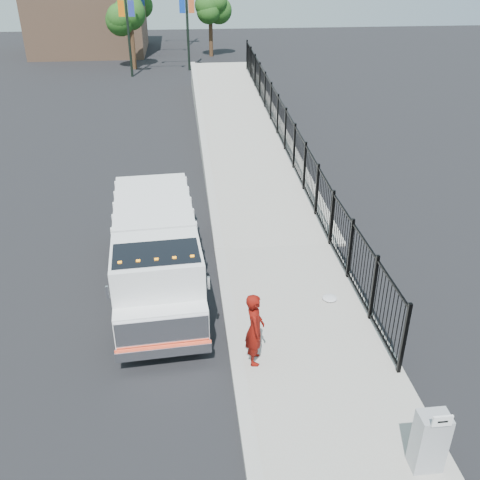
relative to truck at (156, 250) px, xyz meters
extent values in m
plane|color=black|center=(1.84, -2.06, -1.31)|extent=(120.00, 120.00, 0.00)
cube|color=#9E998E|center=(3.76, -4.06, -1.25)|extent=(3.55, 12.00, 0.12)
cube|color=#ADAAA3|center=(1.84, -4.06, -1.23)|extent=(0.30, 12.00, 0.16)
cube|color=#9E998E|center=(3.96, 13.94, -1.31)|extent=(3.95, 24.06, 3.19)
cube|color=black|center=(5.39, 9.94, -0.41)|extent=(0.10, 28.00, 1.80)
cube|color=black|center=(-0.02, 0.34, -0.82)|extent=(1.27, 6.14, 0.20)
cube|color=white|center=(0.11, -1.72, 0.08)|extent=(2.22, 2.10, 1.79)
cube|color=white|center=(0.18, -2.83, -0.37)|extent=(2.14, 0.76, 0.90)
cube|color=silver|center=(0.20, -3.17, -0.37)|extent=(2.06, 0.20, 0.76)
cube|color=silver|center=(0.20, -3.24, -0.82)|extent=(2.16, 0.29, 0.25)
cube|color=#F24120|center=(0.20, -3.24, -0.68)|extent=(2.15, 0.18, 0.05)
cube|color=black|center=(0.12, -1.94, 0.62)|extent=(2.04, 1.29, 0.76)
cube|color=white|center=(-0.09, 1.51, 0.08)|extent=(2.38, 3.89, 1.52)
cube|color=silver|center=(-0.96, -2.68, 0.48)|extent=(0.06, 0.06, 0.31)
cube|color=silver|center=(1.28, -2.54, 0.48)|extent=(0.06, 0.06, 0.31)
cube|color=orange|center=(-0.67, -2.30, 0.99)|extent=(0.09, 0.08, 0.05)
cube|color=orange|center=(-0.26, -2.28, 0.99)|extent=(0.09, 0.08, 0.05)
cube|color=orange|center=(0.14, -2.25, 0.99)|extent=(0.09, 0.08, 0.05)
cube|color=orange|center=(0.54, -2.23, 0.99)|extent=(0.09, 0.08, 0.05)
cube|color=orange|center=(0.94, -2.20, 0.99)|extent=(0.09, 0.08, 0.05)
cylinder|color=black|center=(-0.79, -2.40, -0.86)|extent=(0.34, 0.91, 0.90)
cylinder|color=black|center=(1.08, -2.28, -0.86)|extent=(0.34, 0.91, 0.90)
cylinder|color=black|center=(-1.07, 1.98, -0.86)|extent=(0.34, 0.91, 0.90)
cylinder|color=black|center=(0.81, 2.10, -0.86)|extent=(0.34, 0.91, 0.90)
cylinder|color=black|center=(-1.13, 2.97, -0.86)|extent=(0.34, 0.91, 0.90)
cylinder|color=black|center=(0.75, 3.08, -0.86)|extent=(0.34, 0.91, 0.90)
imported|color=#630B06|center=(2.24, -3.33, -0.30)|extent=(0.47, 0.68, 1.79)
cube|color=gray|center=(4.94, -6.50, -0.57)|extent=(0.55, 0.40, 1.25)
cube|color=white|center=(4.94, -6.72, 0.17)|extent=(0.35, 0.04, 0.22)
ellipsoid|color=silver|center=(4.59, -1.14, -1.14)|extent=(0.40, 0.40, 0.10)
cylinder|color=black|center=(-2.71, 29.77, 2.69)|extent=(0.18, 0.18, 8.00)
cube|color=navy|center=(-2.36, 29.77, 3.49)|extent=(0.45, 0.04, 1.10)
cube|color=#D35F0C|center=(-3.06, 29.77, 3.49)|extent=(0.45, 0.04, 1.10)
cylinder|color=black|center=(1.70, 31.84, 2.69)|extent=(0.18, 0.18, 8.00)
cube|color=#C75024|center=(2.05, 31.84, 3.49)|extent=(0.45, 0.04, 1.10)
cube|color=#0D3599|center=(1.35, 31.84, 3.49)|extent=(0.45, 0.04, 1.10)
cylinder|color=black|center=(-2.39, 38.53, 2.69)|extent=(0.18, 0.18, 8.00)
cylinder|color=black|center=(1.89, 44.65, 2.69)|extent=(0.18, 0.18, 8.00)
cylinder|color=#382314|center=(-2.71, 32.81, 0.29)|extent=(0.36, 0.36, 3.20)
sphere|color=#194714|center=(-2.71, 32.81, 2.69)|extent=(2.61, 2.61, 2.61)
cylinder|color=#382314|center=(3.86, 38.16, 0.29)|extent=(0.36, 0.36, 3.20)
sphere|color=#194714|center=(3.86, 38.16, 2.69)|extent=(2.13, 2.13, 2.13)
cylinder|color=#382314|center=(-3.11, 47.45, 0.29)|extent=(0.36, 0.36, 3.20)
sphere|color=#194714|center=(-3.11, 47.45, 2.69)|extent=(3.07, 3.07, 3.07)
cube|color=#8C664C|center=(-7.16, 41.94, 2.69)|extent=(10.00, 10.00, 8.00)
camera|label=1|loc=(0.87, -12.73, 7.07)|focal=40.00mm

